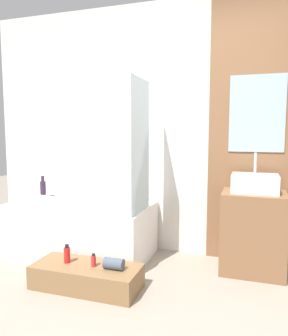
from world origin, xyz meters
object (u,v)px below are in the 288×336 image
object	(u,v)px
bottle_soap_secondary	(94,261)
sink	(255,183)
bottle_soap_primary	(67,254)
wooden_step_bench	(87,276)
vase_round_light	(52,191)
bathtub	(80,229)
vase_tall_dark	(43,187)

from	to	relation	value
bottle_soap_secondary	sink	bearing A→B (deg)	32.18
bottle_soap_primary	bottle_soap_secondary	world-z (taller)	bottle_soap_primary
wooden_step_bench	vase_round_light	size ratio (longest dim) A/B	7.59
bathtub	wooden_step_bench	distance (m)	0.78
sink	wooden_step_bench	bearing A→B (deg)	-149.17
bathtub	bottle_soap_primary	size ratio (longest dim) A/B	9.35
wooden_step_bench	vase_round_light	xyz separation A→B (m)	(-0.92, 0.91, 0.50)
vase_round_light	sink	bearing A→B (deg)	-3.68
bathtub	vase_tall_dark	size ratio (longest dim) A/B	6.62
vase_tall_dark	wooden_step_bench	bearing A→B (deg)	-41.48
vase_tall_dark	bottle_soap_secondary	xyz separation A→B (m)	(1.13, -0.94, -0.39)
bathtub	vase_tall_dark	bearing A→B (deg)	154.96
bathtub	sink	distance (m)	1.79
wooden_step_bench	bottle_soap_primary	bearing A→B (deg)	180.00
bathtub	wooden_step_bench	bearing A→B (deg)	-57.03
vase_round_light	wooden_step_bench	bearing A→B (deg)	-44.67
sink	vase_round_light	distance (m)	2.23
bathtub	vase_round_light	size ratio (longest dim) A/B	12.49
vase_tall_dark	bottle_soap_primary	distance (m)	1.34
sink	vase_tall_dark	bearing A→B (deg)	175.88
vase_tall_dark	bathtub	bearing A→B (deg)	-25.04
bottle_soap_primary	vase_tall_dark	bearing A→B (deg)	133.29
bathtub	sink	size ratio (longest dim) A/B	3.66
sink	bottle_soap_primary	bearing A→B (deg)	-152.32
bathtub	vase_tall_dark	world-z (taller)	vase_tall_dark
sink	bottle_soap_secondary	xyz separation A→B (m)	(-1.22, -0.77, -0.58)
bathtub	bottle_soap_secondary	xyz separation A→B (m)	(0.48, -0.64, -0.03)
bottle_soap_primary	bottle_soap_secondary	distance (m)	0.25
bottle_soap_secondary	vase_round_light	bearing A→B (deg)	137.33
bottle_soap_secondary	vase_tall_dark	bearing A→B (deg)	140.25
bathtub	sink	bearing A→B (deg)	4.52
bathtub	bottle_soap_secondary	world-z (taller)	bathtub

